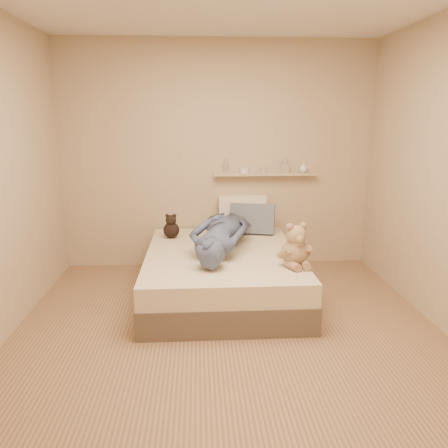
{
  "coord_description": "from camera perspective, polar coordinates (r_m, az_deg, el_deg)",
  "views": [
    {
      "loc": [
        -0.23,
        -3.2,
        1.75
      ],
      "look_at": [
        0.0,
        0.65,
        0.8
      ],
      "focal_mm": 35.0,
      "sensor_mm": 36.0,
      "label": 1
    }
  ],
  "objects": [
    {
      "name": "room",
      "position": [
        3.24,
        0.69,
        5.87
      ],
      "size": [
        3.8,
        3.8,
        3.8
      ],
      "color": "#936D4C",
      "rests_on": "ground"
    },
    {
      "name": "bed",
      "position": [
        4.4,
        -0.22,
        -6.43
      ],
      "size": [
        1.5,
        1.9,
        0.45
      ],
      "color": "brown",
      "rests_on": "floor"
    },
    {
      "name": "game_console",
      "position": [
        3.78,
        -1.78,
        -4.01
      ],
      "size": [
        0.17,
        0.12,
        0.05
      ],
      "color": "#A8AAAF",
      "rests_on": "bed"
    },
    {
      "name": "teddy_bear",
      "position": [
        3.92,
        9.32,
        -3.14
      ],
      "size": [
        0.33,
        0.33,
        0.4
      ],
      "color": "#967052",
      "rests_on": "bed"
    },
    {
      "name": "dark_plush",
      "position": [
        4.82,
        -6.91,
        -0.46
      ],
      "size": [
        0.18,
        0.18,
        0.27
      ],
      "color": "black",
      "rests_on": "bed"
    },
    {
      "name": "pillow_cream",
      "position": [
        5.1,
        2.43,
        1.38
      ],
      "size": [
        0.55,
        0.28,
        0.43
      ],
      "primitive_type": "cube",
      "rotation": [
        -0.31,
        0.0,
        -0.01
      ],
      "color": "#C5B49C",
      "rests_on": "bed"
    },
    {
      "name": "pillow_grey",
      "position": [
        4.98,
        3.74,
        0.71
      ],
      "size": [
        0.54,
        0.32,
        0.36
      ],
      "primitive_type": "cube",
      "rotation": [
        -0.22,
        0.0,
        -0.23
      ],
      "color": "slate",
      "rests_on": "bed"
    },
    {
      "name": "person",
      "position": [
        4.39,
        -0.34,
        -0.91
      ],
      "size": [
        0.88,
        1.6,
        0.36
      ],
      "primitive_type": "imported",
      "rotation": [
        0.0,
        0.0,
        2.92
      ],
      "color": "#4A5774",
      "rests_on": "bed"
    },
    {
      "name": "wall_shelf",
      "position": [
        5.14,
        5.37,
        6.51
      ],
      "size": [
        1.2,
        0.12,
        0.03
      ],
      "primitive_type": "cube",
      "color": "tan",
      "rests_on": "wall_back"
    },
    {
      "name": "shelf_bottles",
      "position": [
        5.15,
        7.16,
        7.37
      ],
      "size": [
        0.99,
        0.14,
        0.17
      ],
      "color": "white",
      "rests_on": "wall_shelf"
    }
  ]
}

